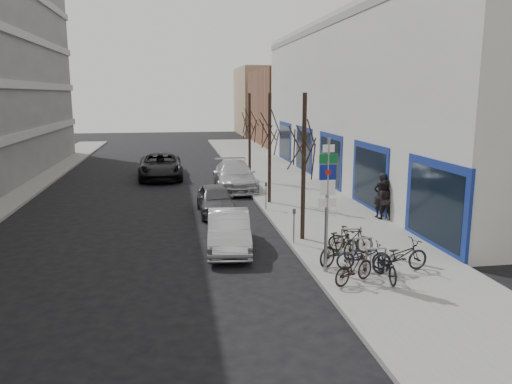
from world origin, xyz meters
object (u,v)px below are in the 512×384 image
object	(u,v)px
lane_car	(161,166)
pedestrian_near	(381,195)
tree_mid	(270,122)
bike_far_inner	(350,239)
meter_back	(248,175)
parked_car_mid	(216,199)
tree_near	(304,132)
tree_far	(250,116)
bike_mid_curb	(363,254)
bike_rack	(362,247)
meter_front	(294,222)
bike_near_left	(387,262)
bike_far_curb	(400,253)
meter_mid	(266,193)
bike_mid_inner	(339,247)
parked_car_front	(229,231)
pedestrian_far	(384,199)
bike_near_right	(354,267)
highway_sign_pole	(327,197)
parked_car_back	(235,176)

from	to	relation	value
lane_car	pedestrian_near	world-z (taller)	pedestrian_near
tree_mid	bike_far_inner	distance (m)	9.09
meter_back	parked_car_mid	xyz separation A→B (m)	(-2.35, -5.40, -0.25)
tree_near	tree_mid	world-z (taller)	same
tree_far	bike_mid_curb	world-z (taller)	tree_far
bike_rack	lane_car	xyz separation A→B (m)	(-6.72, 18.41, 0.16)
meter_front	bike_mid_curb	distance (m)	3.38
bike_near_left	bike_far_curb	distance (m)	0.81
tree_near	meter_mid	bearing A→B (deg)	95.14
bike_mid_inner	parked_car_front	world-z (taller)	parked_car_front
pedestrian_far	bike_mid_curb	bearing A→B (deg)	82.08
bike_near_right	bike_far_curb	distance (m)	1.83
parked_car_mid	pedestrian_far	size ratio (longest dim) A/B	2.27
parked_car_mid	meter_front	bearing A→B (deg)	-68.78
meter_mid	pedestrian_far	size ratio (longest dim) A/B	0.73
highway_sign_pole	pedestrian_near	world-z (taller)	highway_sign_pole
tree_mid	pedestrian_far	distance (m)	6.65
pedestrian_far	bike_far_curb	bearing A→B (deg)	91.32
tree_far	meter_front	xyz separation A→B (m)	(-0.45, -13.50, -3.19)
meter_back	bike_mid_inner	xyz separation A→B (m)	(0.87, -13.47, -0.21)
bike_rack	bike_far_inner	size ratio (longest dim) A/B	1.49
meter_mid	pedestrian_far	world-z (taller)	pedestrian_far
parked_car_mid	pedestrian_far	bearing A→B (deg)	-22.90
bike_near_left	parked_car_front	size ratio (longest dim) A/B	0.41
tree_near	meter_mid	world-z (taller)	tree_near
lane_car	pedestrian_far	world-z (taller)	pedestrian_far
tree_mid	parked_car_front	distance (m)	8.21
bike_far_curb	tree_mid	bearing A→B (deg)	2.18
meter_mid	pedestrian_far	distance (m)	5.35
meter_back	meter_front	bearing A→B (deg)	-90.00
lane_car	pedestrian_far	distance (m)	16.35
bike_near_right	bike_near_left	bearing A→B (deg)	-109.44
pedestrian_near	bike_far_curb	bearing A→B (deg)	65.18
highway_sign_pole	bike_far_curb	world-z (taller)	highway_sign_pole
bike_rack	tree_far	xyz separation A→B (m)	(-1.20, 15.90, 3.44)
highway_sign_pole	pedestrian_near	size ratio (longest dim) A/B	2.14
bike_near_right	parked_car_back	size ratio (longest dim) A/B	0.28
tree_mid	lane_car	size ratio (longest dim) A/B	0.93
tree_far	bike_mid_curb	size ratio (longest dim) A/B	3.32
tree_near	pedestrian_near	distance (m)	5.79
meter_back	bike_near_right	distance (m)	15.11
tree_near	meter_mid	size ratio (longest dim) A/B	4.33
highway_sign_pole	bike_far_curb	distance (m)	2.83
meter_front	bike_mid_inner	xyz separation A→B (m)	(0.87, -2.47, -0.21)
bike_far_inner	pedestrian_far	distance (m)	5.15
bike_far_curb	meter_back	bearing A→B (deg)	0.94
parked_car_front	meter_front	bearing A→B (deg)	3.00
bike_far_inner	parked_car_front	size ratio (longest dim) A/B	0.37
parked_car_mid	bike_far_curb	bearing A→B (deg)	-63.43
parked_car_mid	bike_near_left	bearing A→B (deg)	-67.80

